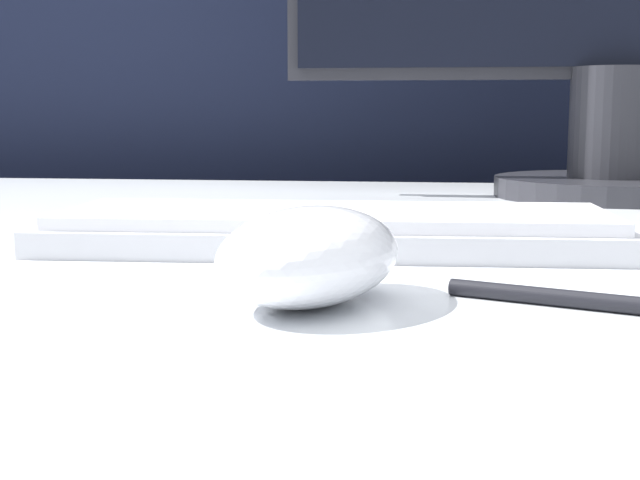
# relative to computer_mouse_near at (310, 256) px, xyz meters

# --- Properties ---
(partition_panel) EXTENTS (5.00, 0.03, 1.26)m
(partition_panel) POSITION_rel_computer_mouse_near_xyz_m (-0.05, 0.83, -0.16)
(partition_panel) COLOR black
(partition_panel) RESTS_ON ground_plane
(computer_mouse_near) EXTENTS (0.11, 0.13, 0.04)m
(computer_mouse_near) POSITION_rel_computer_mouse_near_xyz_m (0.00, 0.00, 0.00)
(computer_mouse_near) COLOR white
(computer_mouse_near) RESTS_ON desk
(keyboard) EXTENTS (0.37, 0.15, 0.02)m
(keyboard) POSITION_rel_computer_mouse_near_xyz_m (-0.01, 0.17, -0.01)
(keyboard) COLOR silver
(keyboard) RESTS_ON desk
(pen) EXTENTS (0.14, 0.06, 0.01)m
(pen) POSITION_rel_computer_mouse_near_xyz_m (0.13, 0.00, -0.02)
(pen) COLOR black
(pen) RESTS_ON desk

